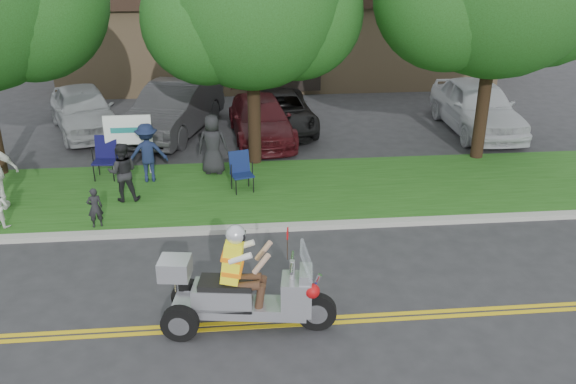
{
  "coord_description": "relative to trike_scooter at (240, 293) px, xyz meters",
  "views": [
    {
      "loc": [
        -0.11,
        -9.25,
        6.33
      ],
      "look_at": [
        0.96,
        2.0,
        1.39
      ],
      "focal_mm": 38.0,
      "sensor_mm": 36.0,
      "label": 1
    }
  ],
  "objects": [
    {
      "name": "centerline_near",
      "position": [
        0.09,
        -0.06,
        -0.67
      ],
      "size": [
        60.0,
        0.1,
        0.01
      ],
      "primitive_type": "cube",
      "color": "gold",
      "rests_on": "ground"
    },
    {
      "name": "curb",
      "position": [
        0.09,
        3.57,
        -0.62
      ],
      "size": [
        60.0,
        0.25,
        0.12
      ],
      "primitive_type": "cube",
      "color": "#A8A89E",
      "rests_on": "ground"
    },
    {
      "name": "commercial_building",
      "position": [
        2.09,
        19.5,
        1.33
      ],
      "size": [
        18.0,
        8.2,
        4.0
      ],
      "color": "#9E7F5B",
      "rests_on": "ground"
    },
    {
      "name": "parked_car_mid",
      "position": [
        1.59,
        10.99,
        -0.05
      ],
      "size": [
        2.34,
        4.62,
        1.25
      ],
      "primitive_type": "imported",
      "rotation": [
        0.0,
        0.0,
        0.06
      ],
      "color": "black",
      "rests_on": "ground"
    },
    {
      "name": "spectator_chair_a",
      "position": [
        -2.26,
        6.56,
        0.21
      ],
      "size": [
        1.09,
        0.71,
        1.58
      ],
      "primitive_type": "imported",
      "rotation": [
        0.0,
        0.0,
        3.27
      ],
      "color": "#172140",
      "rests_on": "grass_verge"
    },
    {
      "name": "child_left",
      "position": [
        -3.15,
        3.92,
        -0.11
      ],
      "size": [
        0.4,
        0.33,
        0.94
      ],
      "primitive_type": "imported",
      "rotation": [
        0.0,
        0.0,
        3.49
      ],
      "color": "black",
      "rests_on": "grass_verge"
    },
    {
      "name": "parked_car_left",
      "position": [
        -1.91,
        10.82,
        0.16
      ],
      "size": [
        3.27,
        5.37,
        1.67
      ],
      "primitive_type": "imported",
      "rotation": [
        0.0,
        0.0,
        -0.32
      ],
      "color": "#2D2D30",
      "rests_on": "ground"
    },
    {
      "name": "ground",
      "position": [
        0.09,
        0.52,
        -0.68
      ],
      "size": [
        120.0,
        120.0,
        0.0
      ],
      "primitive_type": "plane",
      "color": "#28282B",
      "rests_on": "ground"
    },
    {
      "name": "tree_mid",
      "position": [
        0.64,
        7.75,
        3.75
      ],
      "size": [
        5.88,
        4.8,
        7.05
      ],
      "color": "#332114",
      "rests_on": "ground"
    },
    {
      "name": "parked_car_right",
      "position": [
        0.89,
        10.08,
        -0.03
      ],
      "size": [
        2.19,
        4.6,
        1.29
      ],
      "primitive_type": "imported",
      "rotation": [
        0.0,
        0.0,
        0.09
      ],
      "color": "#410F13",
      "rests_on": "ground"
    },
    {
      "name": "lawn_chair_a",
      "position": [
        -3.43,
        6.97,
        0.05
      ],
      "size": [
        0.63,
        0.66,
        1.12
      ],
      "rotation": [
        0.0,
        0.0,
        -0.08
      ],
      "color": "black",
      "rests_on": "grass_verge"
    },
    {
      "name": "parked_car_far_right",
      "position": [
        8.09,
        10.24,
        0.17
      ],
      "size": [
        2.08,
        5.03,
        1.7
      ],
      "primitive_type": "imported",
      "rotation": [
        0.0,
        0.0,
        -0.01
      ],
      "color": "silver",
      "rests_on": "ground"
    },
    {
      "name": "parked_car_far_left",
      "position": [
        -4.91,
        11.34,
        0.09
      ],
      "size": [
        3.31,
        4.85,
        1.53
      ],
      "primitive_type": "imported",
      "rotation": [
        0.0,
        0.0,
        0.37
      ],
      "color": "#9B9EA1",
      "rests_on": "ground"
    },
    {
      "name": "spectator_chair_b",
      "position": [
        -0.57,
        6.95,
        0.25
      ],
      "size": [
        0.87,
        0.63,
        1.66
      ],
      "primitive_type": "imported",
      "rotation": [
        0.0,
        0.0,
        3.0
      ],
      "color": "black",
      "rests_on": "grass_verge"
    },
    {
      "name": "trike_scooter",
      "position": [
        0.0,
        0.0,
        0.0
      ],
      "size": [
        2.97,
        1.12,
        1.94
      ],
      "rotation": [
        0.0,
        0.0,
        -0.14
      ],
      "color": "black",
      "rests_on": "ground"
    },
    {
      "name": "centerline_far",
      "position": [
        0.09,
        0.1,
        -0.67
      ],
      "size": [
        60.0,
        0.1,
        0.01
      ],
      "primitive_type": "cube",
      "color": "gold",
      "rests_on": "ground"
    },
    {
      "name": "lawn_chair_b",
      "position": [
        0.14,
        5.75,
        -0.01
      ],
      "size": [
        0.65,
        0.66,
        1.0
      ],
      "rotation": [
        0.0,
        0.0,
        0.27
      ],
      "color": "black",
      "rests_on": "grass_verge"
    },
    {
      "name": "business_sign",
      "position": [
        -2.81,
        7.12,
        0.58
      ],
      "size": [
        1.25,
        0.06,
        1.75
      ],
      "color": "silver",
      "rests_on": "ground"
    },
    {
      "name": "spectator_adult_mid",
      "position": [
        -2.72,
        5.34,
        0.17
      ],
      "size": [
        0.75,
        0.6,
        1.48
      ],
      "primitive_type": "imported",
      "rotation": [
        0.0,
        0.0,
        3.2
      ],
      "color": "black",
      "rests_on": "grass_verge"
    },
    {
      "name": "grass_verge",
      "position": [
        0.09,
        5.72,
        -0.62
      ],
      "size": [
        60.0,
        4.0,
        0.1
      ],
      "primitive_type": "cube",
      "color": "#1D4C14",
      "rests_on": "ground"
    }
  ]
}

